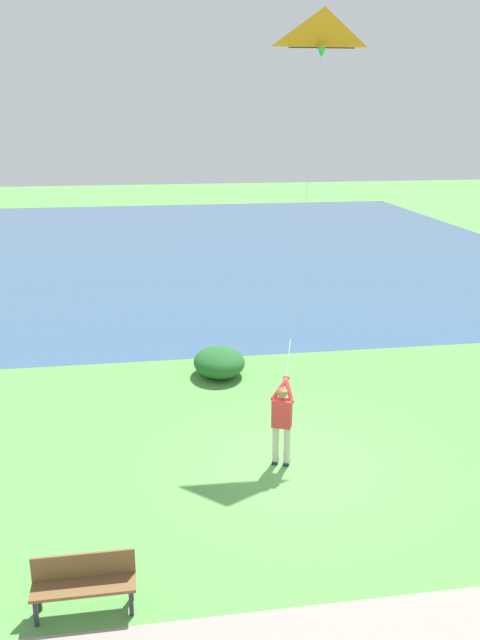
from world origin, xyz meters
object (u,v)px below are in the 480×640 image
at_px(flying_kite, 324,33).
at_px(person_kite_flyer, 282,418).
at_px(lakeside_shrub, 219,362).
at_px(park_bench_near_walkway, 84,580).

bearing_deg(flying_kite, person_kite_flyer, 155.51).
relative_size(flying_kite, lakeside_shrub, 4.30).
xyz_separation_m(person_kite_flyer, flying_kite, (3.44, -1.57, 7.70)).
bearing_deg(lakeside_shrub, flying_kite, -126.75).
height_order(flying_kite, park_bench_near_walkway, flying_kite).
bearing_deg(lakeside_shrub, park_bench_near_walkway, 160.64).
bearing_deg(park_bench_near_walkway, lakeside_shrub, -19.36).
height_order(person_kite_flyer, flying_kite, flying_kite).
height_order(park_bench_near_walkway, lakeside_shrub, park_bench_near_walkway).
xyz_separation_m(flying_kite, lakeside_shrub, (1.67, 2.23, -8.37)).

